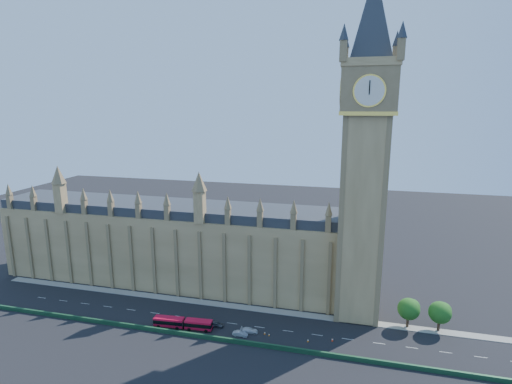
% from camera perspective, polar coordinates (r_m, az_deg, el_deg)
% --- Properties ---
extents(ground, '(400.00, 400.00, 0.00)m').
position_cam_1_polar(ground, '(120.36, -5.35, -17.96)').
color(ground, black).
rests_on(ground, ground).
extents(palace_westminster, '(120.00, 20.00, 28.00)m').
position_cam_1_polar(palace_westminster, '(142.04, -12.14, -7.16)').
color(palace_westminster, '#987A49').
rests_on(palace_westminster, ground).
extents(elizabeth_tower, '(20.59, 20.59, 105.00)m').
position_cam_1_polar(elizabeth_tower, '(112.00, 15.50, 8.80)').
color(elizabeth_tower, '#987A49').
rests_on(elizabeth_tower, ground).
extents(bridge_parapet, '(160.00, 0.60, 1.20)m').
position_cam_1_polar(bridge_parapet, '(112.85, -6.95, -19.89)').
color(bridge_parapet, '#1E4C2D').
rests_on(bridge_parapet, ground).
extents(kerb_north, '(160.00, 3.00, 0.16)m').
position_cam_1_polar(kerb_north, '(128.16, -3.90, -15.88)').
color(kerb_north, gray).
rests_on(kerb_north, ground).
extents(tree_east_near, '(6.00, 6.00, 8.50)m').
position_cam_1_polar(tree_east_near, '(122.28, 21.09, -15.27)').
color(tree_east_near, '#382619').
rests_on(tree_east_near, ground).
extents(tree_east_far, '(6.00, 6.00, 8.50)m').
position_cam_1_polar(tree_east_far, '(123.64, 24.90, -15.29)').
color(tree_east_far, '#382619').
rests_on(tree_east_far, ground).
extents(red_bus, '(16.69, 3.69, 2.81)m').
position_cam_1_polar(red_bus, '(117.98, -10.39, -17.96)').
color(red_bus, red).
rests_on(red_bus, ground).
extents(car_grey, '(4.33, 1.98, 1.44)m').
position_cam_1_polar(car_grey, '(117.76, -5.70, -18.30)').
color(car_grey, '#3A3B41').
rests_on(car_grey, ground).
extents(car_silver, '(4.13, 1.55, 1.35)m').
position_cam_1_polar(car_silver, '(113.46, -2.28, -19.56)').
color(car_silver, '#9A9DA2').
rests_on(car_silver, ground).
extents(car_white, '(4.89, 2.44, 1.36)m').
position_cam_1_polar(car_white, '(114.74, -0.96, -19.15)').
color(car_white, silver).
rests_on(car_white, ground).
extents(cone_a, '(0.44, 0.44, 0.63)m').
position_cam_1_polar(cone_a, '(113.65, 1.88, -19.72)').
color(cone_a, black).
rests_on(cone_a, ground).
extents(cone_b, '(0.56, 0.56, 0.80)m').
position_cam_1_polar(cone_b, '(113.27, 10.87, -20.02)').
color(cone_b, black).
rests_on(cone_b, ground).
extents(cone_c, '(0.60, 0.60, 0.74)m').
position_cam_1_polar(cone_c, '(112.03, 7.44, -20.31)').
color(cone_c, black).
rests_on(cone_c, ground).
extents(cone_d, '(0.59, 0.59, 0.70)m').
position_cam_1_polar(cone_d, '(114.22, 1.26, -19.51)').
color(cone_d, black).
rests_on(cone_d, ground).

